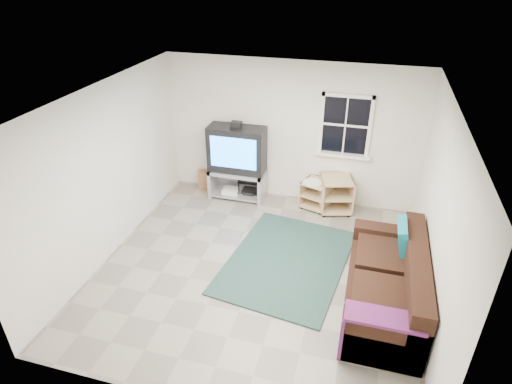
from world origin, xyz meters
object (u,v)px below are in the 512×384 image
(av_rack, at_px, (252,177))
(side_table_left, at_px, (335,192))
(side_table_right, at_px, (317,192))
(sofa, at_px, (388,286))
(tv_unit, at_px, (237,157))

(av_rack, bearing_deg, side_table_left, -2.24)
(side_table_right, height_order, sofa, sofa)
(av_rack, bearing_deg, sofa, -43.48)
(side_table_right, bearing_deg, av_rack, 177.55)
(side_table_left, bearing_deg, tv_unit, -179.32)
(av_rack, height_order, side_table_left, av_rack)
(side_table_left, height_order, side_table_right, side_table_left)
(av_rack, distance_m, sofa, 3.46)
(tv_unit, height_order, side_table_left, tv_unit)
(tv_unit, relative_size, sofa, 0.72)
(side_table_left, relative_size, side_table_right, 1.14)
(av_rack, distance_m, side_table_left, 1.58)
(sofa, bearing_deg, side_table_right, 118.59)
(side_table_left, relative_size, sofa, 0.32)
(sofa, bearing_deg, av_rack, 136.52)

